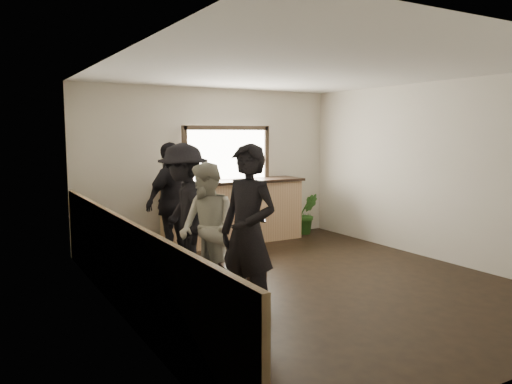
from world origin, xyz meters
TOP-DOWN VIEW (x-y plane):
  - ground at (0.00, 0.00)m, footprint 5.00×6.00m
  - room_shell at (-0.74, 0.00)m, footprint 5.01×6.01m
  - bar_counter at (0.30, 2.70)m, footprint 2.70×0.68m
  - sofa at (-1.79, 0.56)m, footprint 1.07×2.21m
  - coffee_table at (-0.99, 0.22)m, footprint 0.61×0.96m
  - cup_a at (-1.06, 0.43)m, footprint 0.15×0.15m
  - cup_b at (-0.92, 0.09)m, footprint 0.13×0.13m
  - potted_plant at (1.92, 2.65)m, footprint 0.53×0.47m
  - person_a at (-1.34, -0.75)m, footprint 0.68×0.81m
  - person_b at (-1.34, 0.29)m, footprint 0.69×0.85m
  - person_c at (-1.34, 1.03)m, footprint 0.83×1.28m
  - person_d at (-1.14, 2.00)m, footprint 1.18×0.90m

SIDE VIEW (x-z plane):
  - ground at x=0.00m, z-range -0.01..0.01m
  - coffee_table at x=-0.99m, z-range 0.00..0.40m
  - sofa at x=-1.79m, z-range 0.00..0.62m
  - potted_plant at x=1.92m, z-range 0.00..0.81m
  - cup_b at x=-0.92m, z-range 0.40..0.48m
  - cup_a at x=-1.06m, z-range 0.40..0.49m
  - bar_counter at x=0.30m, z-range -0.42..1.71m
  - person_b at x=-1.34m, z-range 0.00..1.64m
  - person_d at x=-1.14m, z-range 0.00..1.86m
  - person_c at x=-1.34m, z-range 0.00..1.86m
  - person_a at x=-1.34m, z-range 0.00..1.89m
  - room_shell at x=-0.74m, z-range 0.07..2.87m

